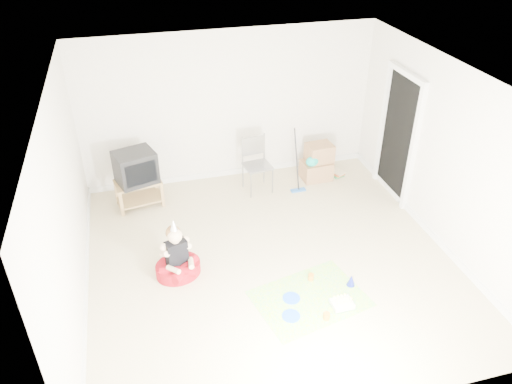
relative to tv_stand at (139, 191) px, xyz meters
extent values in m
plane|color=beige|center=(1.66, -1.90, -0.27)|extent=(5.00, 5.00, 0.00)
cube|color=black|center=(4.14, -0.70, 0.76)|extent=(0.02, 0.90, 2.05)
cube|color=olive|center=(0.00, 0.00, 0.17)|extent=(0.78, 0.56, 0.03)
cube|color=olive|center=(0.00, 0.00, -0.15)|extent=(0.78, 0.56, 0.03)
cube|color=olive|center=(-0.29, -0.25, -0.04)|extent=(0.06, 0.06, 0.45)
cube|color=olive|center=(0.36, -0.14, -0.04)|extent=(0.06, 0.06, 0.45)
cube|color=olive|center=(-0.36, 0.14, -0.04)|extent=(0.06, 0.06, 0.45)
cube|color=olive|center=(0.29, 0.25, -0.04)|extent=(0.06, 0.06, 0.45)
cube|color=black|center=(0.00, 0.00, 0.44)|extent=(0.72, 0.65, 0.52)
cube|color=gray|center=(1.98, -0.05, 0.20)|extent=(0.48, 0.46, 0.03)
cylinder|color=gray|center=(1.79, -0.07, 0.21)|extent=(0.02, 0.02, 0.96)
cylinder|color=gray|center=(2.18, -0.02, 0.21)|extent=(0.02, 0.02, 0.96)
cube|color=#976E49|center=(3.09, 0.07, -0.10)|extent=(0.53, 0.41, 0.33)
cube|color=#976E49|center=(3.14, 0.10, 0.22)|extent=(0.47, 0.39, 0.32)
ellipsoid|color=#0E9B8D|center=(2.95, -0.06, 0.16)|extent=(0.22, 0.16, 0.18)
cube|color=#245FB5|center=(2.65, -0.26, -0.25)|extent=(0.26, 0.10, 0.03)
cylinder|color=black|center=(2.65, -0.26, 0.27)|extent=(0.03, 0.35, 1.02)
cube|color=#297B44|center=(3.50, 0.08, -0.25)|extent=(0.25, 0.29, 0.03)
cube|color=#C4582A|center=(3.50, 0.08, -0.23)|extent=(0.25, 0.28, 0.03)
cube|color=beige|center=(3.50, 0.08, -0.20)|extent=(0.25, 0.28, 0.03)
cylinder|color=maroon|center=(0.38, -1.85, -0.18)|extent=(0.76, 0.76, 0.17)
cube|color=black|center=(0.38, -1.85, 0.09)|extent=(0.31, 0.23, 0.37)
sphere|color=beige|center=(0.38, -1.85, 0.37)|extent=(0.24, 0.24, 0.20)
cone|color=silver|center=(0.38, -1.85, 0.54)|extent=(0.10, 0.10, 0.15)
cube|color=#DB2E87|center=(1.94, -2.77, -0.26)|extent=(1.55, 1.27, 0.01)
cube|color=silver|center=(2.28, -3.00, -0.23)|extent=(0.27, 0.22, 0.07)
cube|color=#3FB261|center=(2.28, -3.00, -0.26)|extent=(0.27, 0.22, 0.01)
cylinder|color=beige|center=(2.19, -3.05, -0.16)|extent=(0.01, 0.01, 0.07)
cylinder|color=beige|center=(2.23, -3.05, -0.16)|extent=(0.01, 0.01, 0.07)
cylinder|color=beige|center=(2.28, -3.05, -0.16)|extent=(0.01, 0.01, 0.07)
cylinder|color=beige|center=(2.33, -3.05, -0.16)|extent=(0.01, 0.01, 0.07)
cylinder|color=beige|center=(2.37, -3.04, -0.16)|extent=(0.01, 0.01, 0.07)
cylinder|color=beige|center=(2.18, -2.97, -0.16)|extent=(0.01, 0.01, 0.07)
cylinder|color=beige|center=(2.23, -2.96, -0.16)|extent=(0.01, 0.01, 0.07)
cylinder|color=beige|center=(2.28, -2.96, -0.16)|extent=(0.01, 0.01, 0.07)
cylinder|color=beige|center=(2.32, -2.96, -0.16)|extent=(0.01, 0.01, 0.07)
cylinder|color=blue|center=(1.71, -2.71, -0.26)|extent=(0.30, 0.30, 0.01)
cylinder|color=blue|center=(1.61, -3.00, -0.26)|extent=(0.26, 0.26, 0.01)
cylinder|color=orange|center=(2.07, -2.44, -0.22)|extent=(0.08, 0.08, 0.09)
cylinder|color=orange|center=(2.01, -3.15, -0.22)|extent=(0.09, 0.09, 0.09)
cone|color=#1B27C2|center=(2.54, -2.68, -0.18)|extent=(0.14, 0.14, 0.16)
camera|label=1|loc=(0.07, -7.11, 4.28)|focal=35.00mm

